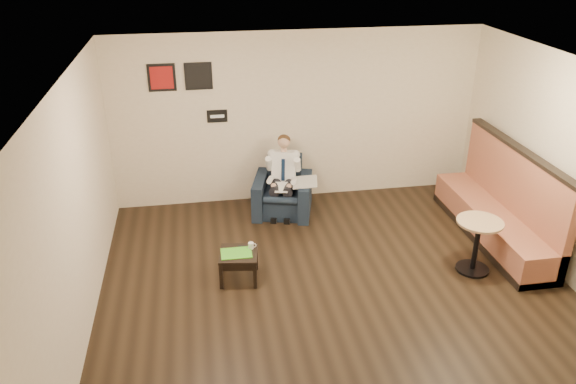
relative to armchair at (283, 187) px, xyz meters
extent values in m
plane|color=black|center=(0.34, -2.42, -0.43)|extent=(6.00, 6.00, 0.00)
cube|color=#EFE0C4|center=(0.34, 0.58, 0.97)|extent=(6.00, 0.02, 2.80)
cube|color=#EFE0C4|center=(-2.66, -2.42, 0.97)|extent=(0.02, 6.00, 2.80)
cube|color=white|center=(0.34, -2.42, 2.37)|extent=(6.00, 6.00, 0.02)
cube|color=black|center=(-0.96, 0.56, 1.07)|extent=(0.32, 0.02, 0.20)
cube|color=#A31614|center=(-1.76, 0.56, 1.72)|extent=(0.42, 0.03, 0.42)
cube|color=black|center=(-1.21, 0.56, 1.72)|extent=(0.42, 0.03, 0.42)
cube|color=black|center=(0.00, 0.00, 0.00)|extent=(1.10, 1.10, 0.87)
cube|color=white|center=(-0.05, -0.20, 0.10)|extent=(0.25, 0.32, 0.01)
cube|color=silver|center=(0.33, -0.18, 0.16)|extent=(0.47, 0.54, 0.01)
cube|color=black|center=(-0.87, -1.80, -0.24)|extent=(0.55, 0.55, 0.40)
cube|color=#4BBF26|center=(-0.90, -1.81, -0.03)|extent=(0.40, 0.29, 0.01)
cylinder|color=white|center=(-0.70, -1.72, 0.00)|extent=(0.08, 0.08, 0.08)
cube|color=black|center=(-0.81, -1.66, -0.03)|extent=(0.14, 0.10, 0.01)
cube|color=#A3593F|center=(2.93, -1.34, 0.26)|extent=(0.65, 2.71, 1.39)
cylinder|color=tan|center=(2.27, -2.12, -0.06)|extent=(0.61, 0.61, 0.75)
camera|label=1|loc=(-1.27, -8.03, 3.81)|focal=35.00mm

